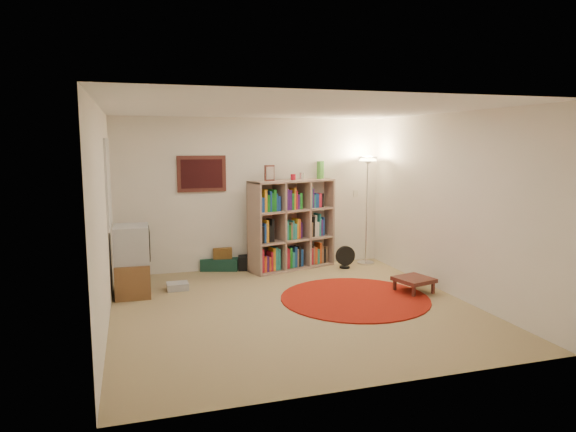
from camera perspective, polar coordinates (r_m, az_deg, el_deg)
name	(u,v)px	position (r m, az deg, el deg)	size (l,w,h in m)	color
room	(289,210)	(6.42, 0.11, 0.69)	(4.54, 4.54, 2.54)	#9A845A
bookshelf	(291,226)	(8.53, 0.29, -1.13)	(1.55, 0.85, 1.78)	#9D7A68
floor_lamp	(367,175)	(8.87, 8.82, 4.51)	(0.44, 0.44, 1.86)	silver
floor_fan	(345,257)	(8.69, 6.38, -4.56)	(0.33, 0.18, 0.38)	black
tv_stand	(132,262)	(7.42, -16.90, -4.86)	(0.48, 0.67, 0.97)	brown
dvd_box	(178,286)	(7.60, -12.17, -7.64)	(0.30, 0.25, 0.10)	#ADAEB2
suitcase	(220,263)	(8.67, -7.56, -5.23)	(0.69, 0.55, 0.20)	#123328
wicker_basket	(222,253)	(8.59, -7.30, -4.07)	(0.34, 0.26, 0.18)	brown
duffel_bag	(248,262)	(8.60, -4.42, -5.17)	(0.39, 0.35, 0.23)	black
red_rug	(355,298)	(7.09, 7.43, -9.02)	(2.01, 2.01, 0.02)	maroon
side_table	(414,280)	(7.48, 13.81, -6.92)	(0.57, 0.57, 0.21)	#461D18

